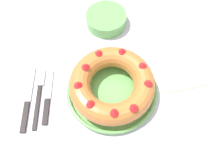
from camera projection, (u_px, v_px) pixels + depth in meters
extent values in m
plane|color=brown|center=(110.00, 139.00, 1.41)|extent=(8.00, 8.00, 0.00)
cube|color=silver|center=(108.00, 89.00, 0.74)|extent=(1.25, 1.04, 0.03)
cylinder|color=brown|center=(13.00, 50.00, 1.28)|extent=(0.06, 0.06, 0.73)
cylinder|color=brown|center=(201.00, 46.00, 1.29)|extent=(0.06, 0.06, 0.73)
cylinder|color=#6BB760|center=(112.00, 91.00, 0.72)|extent=(0.28, 0.28, 0.01)
torus|color=#6BB760|center=(112.00, 89.00, 0.71)|extent=(0.29, 0.29, 0.01)
torus|color=#C67538|center=(112.00, 84.00, 0.67)|extent=(0.27, 0.27, 0.07)
cone|color=red|center=(99.00, 52.00, 0.68)|extent=(0.03, 0.03, 0.02)
cone|color=red|center=(85.00, 66.00, 0.66)|extent=(0.04, 0.04, 0.02)
cone|color=red|center=(78.00, 84.00, 0.63)|extent=(0.03, 0.03, 0.02)
cone|color=red|center=(90.00, 103.00, 0.60)|extent=(0.03, 0.03, 0.02)
cone|color=red|center=(114.00, 112.00, 0.59)|extent=(0.04, 0.04, 0.02)
cone|color=red|center=(134.00, 107.00, 0.60)|extent=(0.03, 0.03, 0.02)
cone|color=red|center=(148.00, 83.00, 0.63)|extent=(0.04, 0.04, 0.02)
cone|color=red|center=(143.00, 65.00, 0.66)|extent=(0.03, 0.03, 0.02)
cone|color=red|center=(122.00, 50.00, 0.68)|extent=(0.03, 0.03, 0.02)
cube|color=black|center=(37.00, 107.00, 0.69)|extent=(0.01, 0.15, 0.01)
cube|color=silver|center=(41.00, 78.00, 0.74)|extent=(0.02, 0.06, 0.01)
cube|color=black|center=(25.00, 117.00, 0.68)|extent=(0.02, 0.10, 0.01)
cube|color=silver|center=(30.00, 85.00, 0.73)|extent=(0.02, 0.12, 0.00)
cube|color=black|center=(46.00, 112.00, 0.69)|extent=(0.02, 0.09, 0.01)
cube|color=silver|center=(49.00, 84.00, 0.73)|extent=(0.02, 0.11, 0.00)
cylinder|color=#6BB760|center=(107.00, 19.00, 0.83)|extent=(0.15, 0.15, 0.05)
cube|color=beige|center=(183.00, 76.00, 0.75)|extent=(0.17, 0.13, 0.00)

